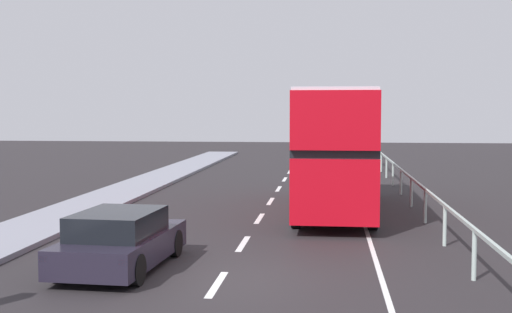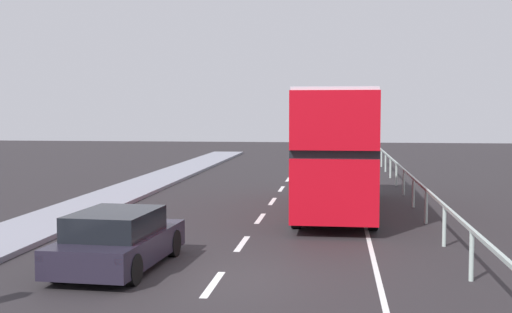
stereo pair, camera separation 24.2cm
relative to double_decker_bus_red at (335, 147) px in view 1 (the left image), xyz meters
The scene contains 5 objects.
ground_plane 9.97m from the double_decker_bus_red, 104.47° to the right, with size 74.32×120.00×0.10m, color #272326.
lane_paint_markings 2.45m from the double_decker_bus_red, 112.93° to the right, with size 3.47×46.00×0.01m.
bridge_side_railing 3.12m from the double_decker_bus_red, ahead, with size 0.10×42.00×1.09m.
double_decker_bus_red is the anchor object (origin of this frame).
hatchback_car_near 10.30m from the double_decker_bus_red, 117.87° to the right, with size 2.05×4.19×1.31m.
Camera 1 is at (2.22, -13.62, 3.49)m, focal length 46.60 mm.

